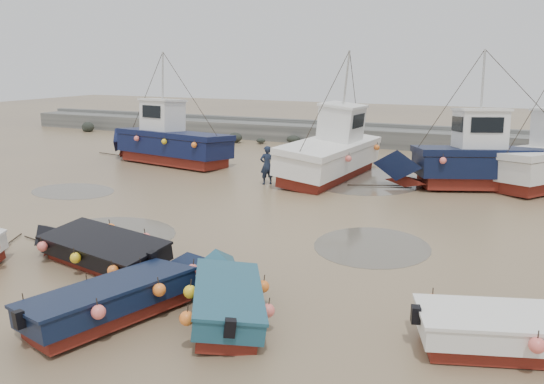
{
  "coord_description": "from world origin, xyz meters",
  "views": [
    {
      "loc": [
        9.1,
        -14.18,
        5.68
      ],
      "look_at": [
        1.86,
        1.65,
        1.4
      ],
      "focal_mm": 35.0,
      "sensor_mm": 36.0,
      "label": 1
    }
  ],
  "objects_px": {
    "dinghy_2": "(224,292)",
    "dinghy_3": "(539,329)",
    "cabin_boat_2": "(487,160)",
    "dinghy_4": "(97,245)",
    "dinghy_1": "(124,293)",
    "person": "(267,184)",
    "cabin_boat_0": "(165,140)",
    "cabin_boat_1": "(333,150)"
  },
  "relations": [
    {
      "from": "dinghy_4",
      "to": "cabin_boat_1",
      "type": "bearing_deg",
      "value": 1.43
    },
    {
      "from": "cabin_boat_0",
      "to": "person",
      "type": "relative_size",
      "value": 5.45
    },
    {
      "from": "dinghy_4",
      "to": "person",
      "type": "bearing_deg",
      "value": 10.2
    },
    {
      "from": "dinghy_2",
      "to": "cabin_boat_1",
      "type": "height_order",
      "value": "cabin_boat_1"
    },
    {
      "from": "dinghy_1",
      "to": "cabin_boat_0",
      "type": "bearing_deg",
      "value": 141.47
    },
    {
      "from": "cabin_boat_0",
      "to": "cabin_boat_2",
      "type": "relative_size",
      "value": 0.96
    },
    {
      "from": "dinghy_1",
      "to": "dinghy_2",
      "type": "distance_m",
      "value": 2.28
    },
    {
      "from": "cabin_boat_0",
      "to": "cabin_boat_1",
      "type": "bearing_deg",
      "value": -77.08
    },
    {
      "from": "cabin_boat_2",
      "to": "person",
      "type": "xyz_separation_m",
      "value": [
        -9.5,
        -3.54,
        -1.32
      ]
    },
    {
      "from": "dinghy_3",
      "to": "cabin_boat_0",
      "type": "distance_m",
      "value": 23.55
    },
    {
      "from": "dinghy_2",
      "to": "cabin_boat_0",
      "type": "height_order",
      "value": "cabin_boat_0"
    },
    {
      "from": "dinghy_1",
      "to": "person",
      "type": "relative_size",
      "value": 3.22
    },
    {
      "from": "cabin_boat_2",
      "to": "dinghy_1",
      "type": "bearing_deg",
      "value": 136.95
    },
    {
      "from": "dinghy_2",
      "to": "cabin_boat_2",
      "type": "xyz_separation_m",
      "value": [
        4.7,
        16.1,
        0.76
      ]
    },
    {
      "from": "cabin_boat_2",
      "to": "person",
      "type": "distance_m",
      "value": 10.22
    },
    {
      "from": "cabin_boat_1",
      "to": "dinghy_4",
      "type": "bearing_deg",
      "value": -93.54
    },
    {
      "from": "dinghy_3",
      "to": "dinghy_4",
      "type": "relative_size",
      "value": 0.97
    },
    {
      "from": "person",
      "to": "cabin_boat_2",
      "type": "bearing_deg",
      "value": 157.31
    },
    {
      "from": "dinghy_2",
      "to": "dinghy_3",
      "type": "bearing_deg",
      "value": -20.63
    },
    {
      "from": "dinghy_1",
      "to": "dinghy_3",
      "type": "height_order",
      "value": "same"
    },
    {
      "from": "cabin_boat_0",
      "to": "dinghy_4",
      "type": "bearing_deg",
      "value": -142.07
    },
    {
      "from": "dinghy_4",
      "to": "cabin_boat_2",
      "type": "relative_size",
      "value": 0.6
    },
    {
      "from": "dinghy_3",
      "to": "person",
      "type": "distance_m",
      "value": 16.12
    },
    {
      "from": "dinghy_3",
      "to": "dinghy_4",
      "type": "height_order",
      "value": "same"
    },
    {
      "from": "dinghy_1",
      "to": "dinghy_3",
      "type": "bearing_deg",
      "value": 32.26
    },
    {
      "from": "dinghy_3",
      "to": "person",
      "type": "bearing_deg",
      "value": -153.51
    },
    {
      "from": "dinghy_1",
      "to": "cabin_boat_0",
      "type": "distance_m",
      "value": 19.11
    },
    {
      "from": "dinghy_1",
      "to": "dinghy_3",
      "type": "distance_m",
      "value": 8.84
    },
    {
      "from": "dinghy_3",
      "to": "person",
      "type": "height_order",
      "value": "dinghy_3"
    },
    {
      "from": "dinghy_2",
      "to": "cabin_boat_0",
      "type": "relative_size",
      "value": 0.5
    },
    {
      "from": "dinghy_1",
      "to": "cabin_boat_0",
      "type": "height_order",
      "value": "cabin_boat_0"
    },
    {
      "from": "dinghy_2",
      "to": "cabin_boat_2",
      "type": "bearing_deg",
      "value": 43.56
    },
    {
      "from": "dinghy_4",
      "to": "person",
      "type": "relative_size",
      "value": 3.42
    },
    {
      "from": "dinghy_4",
      "to": "cabin_boat_0",
      "type": "xyz_separation_m",
      "value": [
        -7.46,
        13.78,
        0.8
      ]
    },
    {
      "from": "dinghy_1",
      "to": "cabin_boat_2",
      "type": "bearing_deg",
      "value": 87.08
    },
    {
      "from": "dinghy_1",
      "to": "cabin_boat_1",
      "type": "relative_size",
      "value": 0.56
    },
    {
      "from": "dinghy_1",
      "to": "cabin_boat_1",
      "type": "bearing_deg",
      "value": 110.32
    },
    {
      "from": "dinghy_2",
      "to": "dinghy_4",
      "type": "xyz_separation_m",
      "value": [
        -4.94,
        1.3,
        -0.02
      ]
    },
    {
      "from": "dinghy_1",
      "to": "cabin_boat_2",
      "type": "distance_m",
      "value": 18.38
    },
    {
      "from": "cabin_boat_2",
      "to": "person",
      "type": "height_order",
      "value": "cabin_boat_2"
    },
    {
      "from": "dinghy_1",
      "to": "dinghy_2",
      "type": "height_order",
      "value": "same"
    },
    {
      "from": "dinghy_4",
      "to": "cabin_boat_0",
      "type": "bearing_deg",
      "value": 39.37
    }
  ]
}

